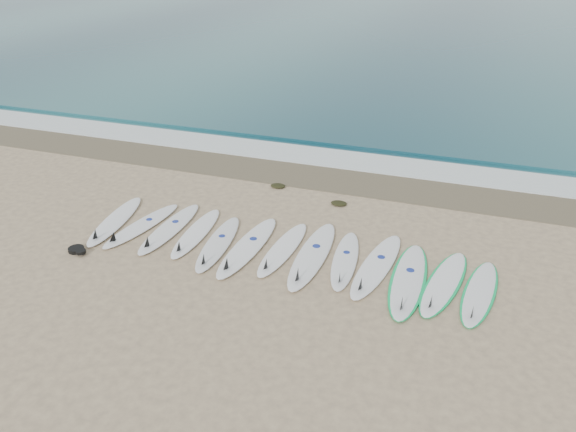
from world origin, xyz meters
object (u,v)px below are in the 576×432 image
(surfboard_0, at_px, (114,221))
(surfboard_12, at_px, (479,293))
(surfboard_6, at_px, (282,250))
(leash_coil, at_px, (77,250))

(surfboard_0, height_order, surfboard_12, surfboard_0)
(surfboard_6, bearing_deg, leash_coil, -157.98)
(surfboard_6, distance_m, surfboard_12, 3.88)
(surfboard_0, distance_m, surfboard_6, 3.98)
(surfboard_6, bearing_deg, surfboard_0, -176.38)
(surfboard_0, bearing_deg, surfboard_6, -8.00)
(surfboard_12, distance_m, leash_coil, 7.90)
(leash_coil, bearing_deg, surfboard_0, 91.63)
(surfboard_12, height_order, leash_coil, surfboard_12)
(surfboard_0, height_order, surfboard_6, surfboard_0)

